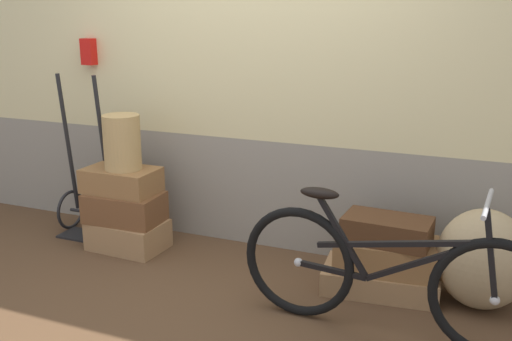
{
  "coord_description": "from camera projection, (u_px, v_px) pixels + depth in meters",
  "views": [
    {
      "loc": [
        1.61,
        -3.04,
        1.71
      ],
      "look_at": [
        0.24,
        0.25,
        0.73
      ],
      "focal_mm": 41.17,
      "sensor_mm": 36.0,
      "label": 1
    }
  ],
  "objects": [
    {
      "name": "suitcase_5",
      "position": [
        387.0,
        230.0,
        3.56
      ],
      "size": [
        0.53,
        0.32,
        0.16
      ],
      "primitive_type": "cube",
      "rotation": [
        0.0,
        0.0,
        -0.05
      ],
      "color": "#4C2D19",
      "rests_on": "suitcase_4"
    },
    {
      "name": "suitcase_4",
      "position": [
        386.0,
        255.0,
        3.63
      ],
      "size": [
        0.65,
        0.42,
        0.19
      ],
      "primitive_type": "cube",
      "rotation": [
        0.0,
        0.0,
        0.1
      ],
      "color": "olive",
      "rests_on": "suitcase_3"
    },
    {
      "name": "luggage_trolley",
      "position": [
        88.0,
        199.0,
        4.58
      ],
      "size": [
        0.42,
        0.38,
        1.25
      ],
      "color": "black",
      "rests_on": "ground"
    },
    {
      "name": "suitcase_0",
      "position": [
        128.0,
        235.0,
        4.32
      ],
      "size": [
        0.56,
        0.38,
        0.21
      ],
      "primitive_type": "cube",
      "rotation": [
        0.0,
        0.0,
        -0.04
      ],
      "color": "#9E754C",
      "rests_on": "ground"
    },
    {
      "name": "suitcase_2",
      "position": [
        121.0,
        180.0,
        4.26
      ],
      "size": [
        0.53,
        0.34,
        0.18
      ],
      "primitive_type": "cube",
      "rotation": [
        0.0,
        0.0,
        -0.01
      ],
      "color": "olive",
      "rests_on": "suitcase_1"
    },
    {
      "name": "ground",
      "position": [
        207.0,
        290.0,
        3.77
      ],
      "size": [
        9.17,
        5.2,
        0.06
      ],
      "primitive_type": "cube",
      "color": "#513823"
    },
    {
      "name": "bicycle",
      "position": [
        389.0,
        276.0,
        3.1
      ],
      "size": [
        1.69,
        0.46,
        0.83
      ],
      "color": "black",
      "rests_on": "ground"
    },
    {
      "name": "suitcase_1",
      "position": [
        125.0,
        207.0,
        4.27
      ],
      "size": [
        0.55,
        0.36,
        0.21
      ],
      "primitive_type": "cube",
      "rotation": [
        0.0,
        0.0,
        0.04
      ],
      "color": "brown",
      "rests_on": "suitcase_0"
    },
    {
      "name": "wicker_basket",
      "position": [
        122.0,
        142.0,
        4.17
      ],
      "size": [
        0.26,
        0.26,
        0.39
      ],
      "primitive_type": "cylinder",
      "color": "tan",
      "rests_on": "suitcase_2"
    },
    {
      "name": "burlap_sack",
      "position": [
        483.0,
        259.0,
        3.42
      ],
      "size": [
        0.53,
        0.45,
        0.61
      ],
      "primitive_type": "ellipsoid",
      "color": "tan",
      "rests_on": "ground"
    },
    {
      "name": "station_building",
      "position": [
        259.0,
        63.0,
        4.15
      ],
      "size": [
        7.17,
        0.74,
        2.68
      ],
      "color": "gray",
      "rests_on": "ground"
    },
    {
      "name": "suitcase_3",
      "position": [
        381.0,
        279.0,
        3.67
      ],
      "size": [
        0.74,
        0.46,
        0.15
      ],
      "primitive_type": "cube",
      "rotation": [
        0.0,
        0.0,
        0.1
      ],
      "color": "#9E754C",
      "rests_on": "ground"
    }
  ]
}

